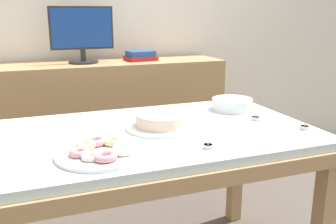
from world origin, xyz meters
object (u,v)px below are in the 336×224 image
Objects in this scene: computer_monitor at (82,35)px; pastry_platter at (101,151)px; cake_chocolate_round at (160,122)px; tealight_near_front at (305,127)px; plate_stack at (232,104)px; book_stack at (141,56)px; tealight_centre at (255,118)px; tealight_right_edge at (208,146)px.

computer_monitor is 1.41m from pastry_platter.
tealight_near_front is at bearing -21.92° from cake_chocolate_round.
pastry_platter is at bearing 179.71° from tealight_near_front.
pastry_platter is 1.53× the size of plate_stack.
book_stack is 5.63× the size of tealight_centre.
cake_chocolate_round is 7.54× the size of tealight_centre.
book_stack is at bearing 100.55° from tealight_centre.
plate_stack is (0.62, -0.96, -0.32)m from computer_monitor.
book_stack is at bearing 102.49° from plate_stack.
book_stack is 1.20m from tealight_centre.
tealight_near_front is at bearing -73.05° from plate_stack.
tealight_centre is at bearing 34.87° from tealight_right_edge.
plate_stack is 5.25× the size of tealight_centre.
computer_monitor reaches higher than pastry_platter.
plate_stack is 0.21m from tealight_centre.
computer_monitor is 1.36m from tealight_centre.
book_stack is 1.17m from cake_chocolate_round.
tealight_near_front is (0.50, 0.07, 0.00)m from tealight_right_edge.
tealight_right_edge is 1.00× the size of tealight_near_front.
tealight_centre is at bearing -4.38° from cake_chocolate_round.
tealight_right_edge is at bearing -145.13° from tealight_centre.
book_stack is 0.70× the size of pastry_platter.
tealight_centre is 0.46m from tealight_right_edge.
plate_stack is at bearing -77.51° from book_stack.
cake_chocolate_round is 0.49m from plate_stack.
tealight_right_edge is (-0.38, -0.47, -0.02)m from plate_stack.
tealight_near_front is (0.59, -0.24, -0.02)m from cake_chocolate_round.
tealight_centre is (0.47, -0.04, -0.02)m from cake_chocolate_round.
plate_stack is 0.61m from tealight_right_edge.
book_stack is 1.48m from pastry_platter.
pastry_platter is 8.01× the size of tealight_centre.
plate_stack is (0.21, -0.96, -0.16)m from book_stack.
computer_monitor is 10.60× the size of tealight_centre.
tealight_right_edge and tealight_near_front have the same top height.
cake_chocolate_round reaches higher than tealight_near_front.
cake_chocolate_round is 0.94× the size of pastry_platter.
cake_chocolate_round is 7.54× the size of tealight_right_edge.
cake_chocolate_round is at bearing 105.87° from tealight_right_edge.
tealight_centre is at bearing -88.54° from plate_stack.
pastry_platter is at bearing -165.74° from tealight_centre.
book_stack reaches higher than tealight_right_edge.
computer_monitor reaches higher than tealight_right_edge.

